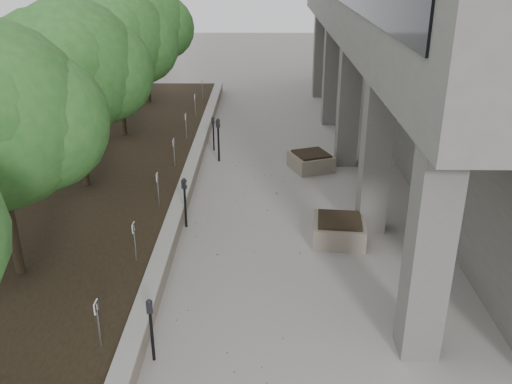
{
  "coord_description": "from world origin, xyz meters",
  "views": [
    {
      "loc": [
        0.51,
        -7.5,
        6.89
      ],
      "look_at": [
        0.35,
        5.54,
        1.24
      ],
      "focal_mm": 39.18,
      "sensor_mm": 36.0,
      "label": 1
    }
  ],
  "objects_px": {
    "crabapple_tree_4": "(118,63)",
    "parking_meter_3": "(185,203)",
    "parking_meter_5": "(213,133)",
    "planter_front": "(339,230)",
    "planter_back": "(311,161)",
    "crabapple_tree_3": "(75,96)",
    "parking_meter_2": "(152,330)",
    "parking_meter_4": "(218,140)",
    "crabapple_tree_5": "(145,42)"
  },
  "relations": [
    {
      "from": "planter_front",
      "to": "crabapple_tree_4",
      "type": "bearing_deg",
      "value": 133.36
    },
    {
      "from": "crabapple_tree_5",
      "to": "parking_meter_2",
      "type": "relative_size",
      "value": 4.14
    },
    {
      "from": "parking_meter_3",
      "to": "planter_front",
      "type": "relative_size",
      "value": 1.09
    },
    {
      "from": "parking_meter_3",
      "to": "parking_meter_4",
      "type": "height_order",
      "value": "parking_meter_4"
    },
    {
      "from": "parking_meter_4",
      "to": "parking_meter_2",
      "type": "bearing_deg",
      "value": -85.48
    },
    {
      "from": "crabapple_tree_5",
      "to": "planter_back",
      "type": "height_order",
      "value": "crabapple_tree_5"
    },
    {
      "from": "crabapple_tree_5",
      "to": "parking_meter_4",
      "type": "relative_size",
      "value": 3.46
    },
    {
      "from": "crabapple_tree_5",
      "to": "planter_back",
      "type": "relative_size",
      "value": 4.31
    },
    {
      "from": "planter_back",
      "to": "parking_meter_4",
      "type": "bearing_deg",
      "value": 166.85
    },
    {
      "from": "crabapple_tree_5",
      "to": "parking_meter_4",
      "type": "xyz_separation_m",
      "value": [
        3.76,
        -6.84,
        -2.33
      ]
    },
    {
      "from": "crabapple_tree_4",
      "to": "crabapple_tree_3",
      "type": "bearing_deg",
      "value": -90.0
    },
    {
      "from": "crabapple_tree_4",
      "to": "parking_meter_2",
      "type": "bearing_deg",
      "value": -74.87
    },
    {
      "from": "parking_meter_2",
      "to": "parking_meter_3",
      "type": "bearing_deg",
      "value": 83.07
    },
    {
      "from": "planter_back",
      "to": "parking_meter_3",
      "type": "bearing_deg",
      "value": -130.07
    },
    {
      "from": "parking_meter_3",
      "to": "parking_meter_5",
      "type": "bearing_deg",
      "value": 106.47
    },
    {
      "from": "parking_meter_2",
      "to": "parking_meter_3",
      "type": "distance_m",
      "value": 5.36
    },
    {
      "from": "parking_meter_3",
      "to": "planter_back",
      "type": "distance_m",
      "value": 5.78
    },
    {
      "from": "crabapple_tree_4",
      "to": "parking_meter_2",
      "type": "distance_m",
      "value": 13.04
    },
    {
      "from": "parking_meter_2",
      "to": "parking_meter_5",
      "type": "height_order",
      "value": "parking_meter_2"
    },
    {
      "from": "crabapple_tree_3",
      "to": "planter_front",
      "type": "bearing_deg",
      "value": -20.42
    },
    {
      "from": "crabapple_tree_5",
      "to": "planter_back",
      "type": "distance_m",
      "value": 10.68
    },
    {
      "from": "parking_meter_3",
      "to": "planter_back",
      "type": "relative_size",
      "value": 1.13
    },
    {
      "from": "planter_back",
      "to": "planter_front",
      "type": "bearing_deg",
      "value": -86.41
    },
    {
      "from": "parking_meter_2",
      "to": "parking_meter_4",
      "type": "bearing_deg",
      "value": 79.84
    },
    {
      "from": "planter_back",
      "to": "crabapple_tree_5",
      "type": "bearing_deg",
      "value": 132.54
    },
    {
      "from": "parking_meter_3",
      "to": "parking_meter_4",
      "type": "relative_size",
      "value": 0.91
    },
    {
      "from": "parking_meter_4",
      "to": "parking_meter_5",
      "type": "height_order",
      "value": "parking_meter_4"
    },
    {
      "from": "crabapple_tree_5",
      "to": "planter_front",
      "type": "bearing_deg",
      "value": -60.19
    },
    {
      "from": "crabapple_tree_3",
      "to": "parking_meter_2",
      "type": "distance_m",
      "value": 8.45
    },
    {
      "from": "crabapple_tree_4",
      "to": "parking_meter_5",
      "type": "relative_size",
      "value": 4.15
    },
    {
      "from": "parking_meter_2",
      "to": "planter_back",
      "type": "xyz_separation_m",
      "value": [
        3.62,
        9.77,
        -0.36
      ]
    },
    {
      "from": "crabapple_tree_3",
      "to": "parking_meter_3",
      "type": "relative_size",
      "value": 3.82
    },
    {
      "from": "crabapple_tree_3",
      "to": "parking_meter_5",
      "type": "height_order",
      "value": "crabapple_tree_3"
    },
    {
      "from": "parking_meter_5",
      "to": "planter_front",
      "type": "height_order",
      "value": "parking_meter_5"
    },
    {
      "from": "crabapple_tree_4",
      "to": "parking_meter_5",
      "type": "distance_m",
      "value": 4.31
    },
    {
      "from": "planter_back",
      "to": "parking_meter_5",
      "type": "bearing_deg",
      "value": 151.04
    },
    {
      "from": "crabapple_tree_4",
      "to": "parking_meter_2",
      "type": "relative_size",
      "value": 4.14
    },
    {
      "from": "parking_meter_5",
      "to": "planter_back",
      "type": "height_order",
      "value": "parking_meter_5"
    },
    {
      "from": "crabapple_tree_3",
      "to": "crabapple_tree_5",
      "type": "height_order",
      "value": "same"
    },
    {
      "from": "parking_meter_4",
      "to": "planter_front",
      "type": "relative_size",
      "value": 1.2
    },
    {
      "from": "crabapple_tree_3",
      "to": "parking_meter_2",
      "type": "relative_size",
      "value": 4.14
    },
    {
      "from": "crabapple_tree_4",
      "to": "planter_back",
      "type": "distance_m",
      "value": 7.95
    },
    {
      "from": "crabapple_tree_5",
      "to": "parking_meter_3",
      "type": "relative_size",
      "value": 3.82
    },
    {
      "from": "crabapple_tree_3",
      "to": "parking_meter_2",
      "type": "xyz_separation_m",
      "value": [
        3.34,
        -7.36,
        -2.46
      ]
    },
    {
      "from": "crabapple_tree_3",
      "to": "planter_back",
      "type": "distance_m",
      "value": 7.89
    },
    {
      "from": "parking_meter_4",
      "to": "crabapple_tree_5",
      "type": "bearing_deg",
      "value": 125.57
    },
    {
      "from": "crabapple_tree_4",
      "to": "parking_meter_3",
      "type": "height_order",
      "value": "crabapple_tree_4"
    },
    {
      "from": "parking_meter_4",
      "to": "crabapple_tree_3",
      "type": "bearing_deg",
      "value": -133.13
    },
    {
      "from": "crabapple_tree_3",
      "to": "crabapple_tree_5",
      "type": "bearing_deg",
      "value": 90.0
    },
    {
      "from": "crabapple_tree_5",
      "to": "planter_front",
      "type": "xyz_separation_m",
      "value": [
        7.28,
        -12.71,
        -2.81
      ]
    }
  ]
}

